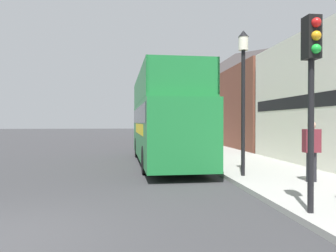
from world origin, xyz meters
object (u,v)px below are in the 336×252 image
(traffic_signal, at_px, (312,69))
(lamp_post_nearest, at_px, (243,76))
(parked_car_ahead_of_bus, at_px, (161,141))
(pedestrian_second, at_px, (312,145))
(lamp_post_third, at_px, (169,103))
(tour_bus, at_px, (164,125))
(lamp_post_second, at_px, (191,103))

(traffic_signal, relative_size, lamp_post_nearest, 0.80)
(parked_car_ahead_of_bus, bearing_deg, pedestrian_second, -76.35)
(traffic_signal, distance_m, lamp_post_third, 23.59)
(parked_car_ahead_of_bus, bearing_deg, lamp_post_nearest, -82.58)
(traffic_signal, bearing_deg, lamp_post_third, 89.94)
(tour_bus, xyz_separation_m, parked_car_ahead_of_bus, (0.50, 6.91, -1.13))
(tour_bus, bearing_deg, pedestrian_second, -58.62)
(lamp_post_nearest, bearing_deg, tour_bus, 115.49)
(traffic_signal, bearing_deg, lamp_post_second, 89.08)
(tour_bus, distance_m, parked_car_ahead_of_bus, 7.02)
(lamp_post_third, bearing_deg, traffic_signal, -90.06)
(lamp_post_nearest, bearing_deg, pedestrian_second, -39.48)
(lamp_post_nearest, relative_size, lamp_post_second, 1.15)
(traffic_signal, xyz_separation_m, lamp_post_second, (0.23, 14.08, 0.12))
(tour_bus, relative_size, traffic_signal, 2.59)
(pedestrian_second, xyz_separation_m, lamp_post_second, (-1.66, 10.87, 1.87))
(pedestrian_second, bearing_deg, lamp_post_nearest, 140.52)
(tour_bus, bearing_deg, lamp_post_second, 64.34)
(parked_car_ahead_of_bus, distance_m, lamp_post_nearest, 11.98)
(lamp_post_second, bearing_deg, parked_car_ahead_of_bus, 130.01)
(pedestrian_second, distance_m, lamp_post_nearest, 3.12)
(pedestrian_second, height_order, lamp_post_third, lamp_post_third)
(pedestrian_second, xyz_separation_m, traffic_signal, (-1.89, -3.21, 1.75))
(tour_bus, xyz_separation_m, lamp_post_third, (1.99, 14.40, 1.85))
(tour_bus, distance_m, pedestrian_second, 7.14)
(lamp_post_nearest, xyz_separation_m, lamp_post_second, (0.00, 9.50, -0.39))
(tour_bus, height_order, pedestrian_second, tour_bus)
(tour_bus, relative_size, pedestrian_second, 5.50)
(traffic_signal, relative_size, lamp_post_second, 0.91)
(parked_car_ahead_of_bus, bearing_deg, lamp_post_third, 77.80)
(tour_bus, xyz_separation_m, lamp_post_second, (2.20, 4.89, 1.30))
(pedestrian_second, distance_m, traffic_signal, 4.11)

